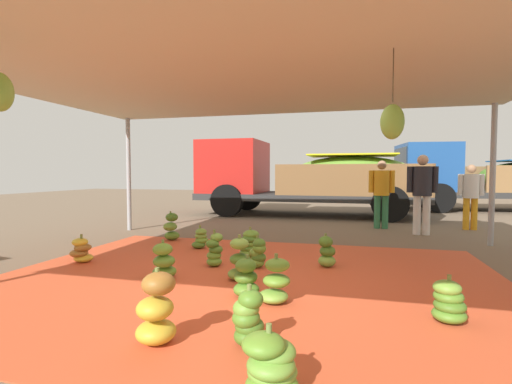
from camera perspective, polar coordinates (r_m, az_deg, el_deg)
The scene contains 23 objects.
ground_plane at distance 7.69m, azimuth 4.59°, elevation -7.21°, with size 40.00×40.00×0.00m, color brown.
tarp_orange at distance 4.83m, azimuth -1.69°, elevation -13.26°, with size 6.42×5.18×0.01m, color #D1512D.
tent_canopy at distance 4.71m, azimuth -2.11°, elevation 18.33°, with size 8.00×7.00×2.69m.
banana_bunch_0 at distance 4.76m, azimuth -2.52°, elevation -10.45°, with size 0.41×0.41×0.58m.
banana_bunch_1 at distance 6.01m, azimuth -0.99°, elevation -7.99°, with size 0.45×0.45×0.48m.
banana_bunch_2 at distance 5.48m, azimuth -6.34°, elevation -8.89°, with size 0.32×0.33×0.53m.
banana_bunch_3 at distance 3.06m, azimuth -1.18°, elevation -18.84°, with size 0.34×0.34×0.48m.
banana_bunch_4 at distance 3.97m, azimuth 2.98°, elevation -13.63°, with size 0.43×0.43×0.51m.
banana_bunch_5 at distance 3.92m, azimuth 27.33°, elevation -14.74°, with size 0.38×0.38×0.43m.
banana_bunch_6 at distance 4.17m, azimuth -1.54°, elevation -13.09°, with size 0.34×0.35×0.46m.
banana_bunch_7 at distance 5.35m, azimuth 0.29°, elevation -9.41°, with size 0.32×0.31×0.47m.
banana_bunch_8 at distance 7.68m, azimuth -12.79°, elevation -5.32°, with size 0.42×0.44×0.58m.
banana_bunch_9 at distance 6.25m, azimuth -25.09°, elevation -8.15°, with size 0.39×0.40×0.42m.
banana_bunch_11 at distance 5.50m, azimuth 10.74°, elevation -9.05°, with size 0.31×0.31×0.48m.
banana_bunch_12 at distance 4.97m, azimuth -13.88°, elevation -10.34°, with size 0.42×0.43×0.50m.
banana_bunch_13 at distance 3.16m, azimuth -14.96°, elevation -17.13°, with size 0.42×0.42×0.61m.
banana_bunch_14 at distance 2.49m, azimuth 2.26°, elevation -24.94°, with size 0.41×0.45×0.43m.
banana_bunch_15 at distance 6.79m, azimuth -8.46°, elevation -7.08°, with size 0.38×0.37×0.41m.
cargo_truck_main at distance 12.03m, azimuth 6.99°, elevation 2.33°, with size 7.02×2.56×2.40m.
cargo_truck_far at distance 15.71m, azimuth 31.82°, elevation 1.94°, with size 6.73×3.00×2.40m.
worker_0 at distance 10.20m, azimuth 29.94°, elevation 0.03°, with size 0.57×0.35×1.55m.
worker_1 at distance 8.90m, azimuth 24.02°, elevation 0.54°, with size 0.64×0.39×1.75m.
worker_2 at distance 9.55m, azimuth 18.60°, elevation 0.45°, with size 0.60×0.37×1.65m.
Camera 1 is at (1.29, -4.46, 1.35)m, focal length 26.22 mm.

